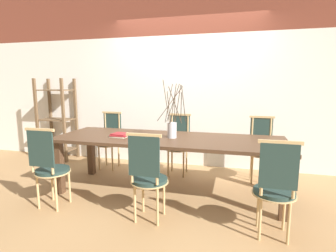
{
  "coord_description": "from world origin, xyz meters",
  "views": [
    {
      "loc": [
        0.83,
        -3.16,
        1.41
      ],
      "look_at": [
        0.0,
        0.0,
        0.88
      ],
      "focal_mm": 28.0,
      "sensor_mm": 36.0,
      "label": 1
    }
  ],
  "objects_px": {
    "vase_centerpiece": "(172,127)",
    "shelving_rack": "(57,120)",
    "chair_near_center": "(275,186)",
    "book_stack": "(120,135)",
    "dining_table": "(168,144)",
    "chair_far_center": "(261,147)"
  },
  "relations": [
    {
      "from": "chair_far_center",
      "to": "shelving_rack",
      "type": "distance_m",
      "value": 3.62
    },
    {
      "from": "book_stack",
      "to": "chair_near_center",
      "type": "bearing_deg",
      "value": -19.84
    },
    {
      "from": "dining_table",
      "to": "shelving_rack",
      "type": "distance_m",
      "value": 2.61
    },
    {
      "from": "chair_near_center",
      "to": "chair_far_center",
      "type": "height_order",
      "value": "same"
    },
    {
      "from": "chair_near_center",
      "to": "dining_table",
      "type": "bearing_deg",
      "value": 147.55
    },
    {
      "from": "vase_centerpiece",
      "to": "book_stack",
      "type": "bearing_deg",
      "value": -170.04
    },
    {
      "from": "dining_table",
      "to": "book_stack",
      "type": "height_order",
      "value": "book_stack"
    },
    {
      "from": "chair_near_center",
      "to": "shelving_rack",
      "type": "height_order",
      "value": "shelving_rack"
    },
    {
      "from": "book_stack",
      "to": "vase_centerpiece",
      "type": "bearing_deg",
      "value": 9.96
    },
    {
      "from": "chair_near_center",
      "to": "book_stack",
      "type": "bearing_deg",
      "value": 160.16
    },
    {
      "from": "chair_near_center",
      "to": "vase_centerpiece",
      "type": "relative_size",
      "value": 1.3
    },
    {
      "from": "dining_table",
      "to": "book_stack",
      "type": "bearing_deg",
      "value": -169.94
    },
    {
      "from": "chair_near_center",
      "to": "book_stack",
      "type": "height_order",
      "value": "chair_near_center"
    },
    {
      "from": "dining_table",
      "to": "shelving_rack",
      "type": "xyz_separation_m",
      "value": [
        -2.41,
        1.0,
        0.1
      ]
    },
    {
      "from": "dining_table",
      "to": "shelving_rack",
      "type": "bearing_deg",
      "value": 157.54
    },
    {
      "from": "vase_centerpiece",
      "to": "shelving_rack",
      "type": "bearing_deg",
      "value": 158.13
    },
    {
      "from": "vase_centerpiece",
      "to": "dining_table",
      "type": "bearing_deg",
      "value": -171.13
    },
    {
      "from": "dining_table",
      "to": "chair_far_center",
      "type": "xyz_separation_m",
      "value": [
        1.2,
        0.76,
        -0.15
      ]
    },
    {
      "from": "chair_far_center",
      "to": "vase_centerpiece",
      "type": "xyz_separation_m",
      "value": [
        -1.14,
        -0.75,
        0.37
      ]
    },
    {
      "from": "chair_far_center",
      "to": "book_stack",
      "type": "relative_size",
      "value": 4.02
    },
    {
      "from": "chair_near_center",
      "to": "shelving_rack",
      "type": "bearing_deg",
      "value": 154.03
    },
    {
      "from": "vase_centerpiece",
      "to": "chair_far_center",
      "type": "bearing_deg",
      "value": 33.32
    }
  ]
}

